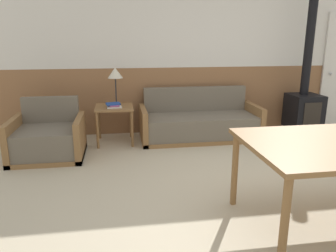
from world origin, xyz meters
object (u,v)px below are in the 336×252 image
at_px(armchair, 48,140).
at_px(table_lamp, 115,74).
at_px(couch, 199,124).
at_px(wood_stove, 305,98).
at_px(side_table, 114,112).

xyz_separation_m(armchair, table_lamp, (0.93, 0.59, 0.80)).
relative_size(couch, wood_stove, 0.78).
bearing_deg(wood_stove, couch, -179.66).
xyz_separation_m(table_lamp, wood_stove, (3.10, -0.07, -0.44)).
bearing_deg(couch, wood_stove, 0.34).
height_order(couch, wood_stove, wood_stove).
distance_m(couch, armchair, 2.29).
relative_size(couch, side_table, 3.28).
xyz_separation_m(couch, table_lamp, (-1.30, 0.08, 0.80)).
bearing_deg(table_lamp, armchair, -147.50).
bearing_deg(wood_stove, table_lamp, 178.63).
xyz_separation_m(side_table, wood_stove, (3.13, 0.02, 0.12)).
distance_m(table_lamp, wood_stove, 3.13).
bearing_deg(table_lamp, side_table, -109.77).
bearing_deg(armchair, table_lamp, 17.73).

